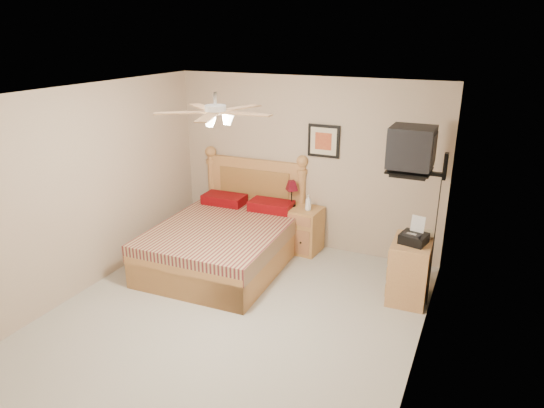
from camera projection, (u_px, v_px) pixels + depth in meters
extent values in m
plane|color=#A8A498|center=(233.00, 317.00, 5.52)|extent=(4.50, 4.50, 0.00)
cube|color=white|center=(226.00, 94.00, 4.68)|extent=(4.00, 4.50, 0.04)
cube|color=tan|center=(306.00, 164.00, 7.02)|extent=(4.00, 0.04, 2.50)
cube|color=tan|center=(61.00, 327.00, 3.17)|extent=(4.00, 0.04, 2.50)
cube|color=tan|center=(86.00, 190.00, 5.88)|extent=(0.04, 4.50, 2.50)
cube|color=tan|center=(426.00, 248.00, 4.31)|extent=(0.04, 4.50, 2.50)
cube|color=#B9883B|center=(300.00, 229.00, 7.12)|extent=(0.64, 0.50, 0.66)
imported|color=white|center=(308.00, 203.00, 6.88)|extent=(0.10, 0.10, 0.23)
cube|color=black|center=(324.00, 141.00, 6.78)|extent=(0.46, 0.04, 0.46)
cube|color=#B07246|center=(410.00, 270.00, 5.80)|extent=(0.46, 0.65, 0.75)
imported|color=#BBAE96|center=(417.00, 234.00, 5.85)|extent=(0.23, 0.29, 0.02)
imported|color=tan|center=(419.00, 233.00, 5.83)|extent=(0.23, 0.27, 0.02)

